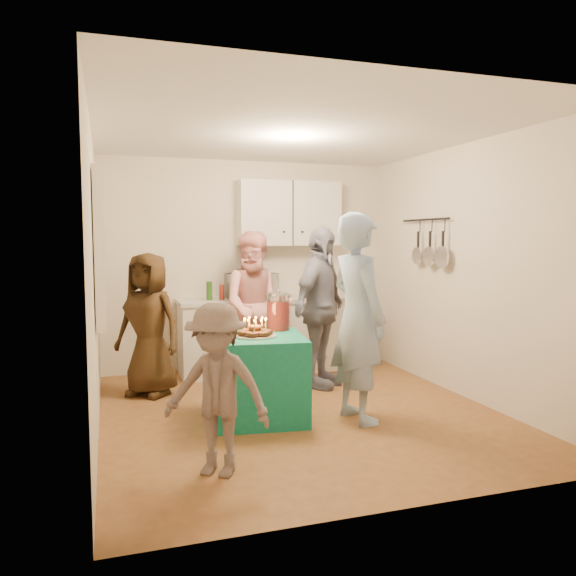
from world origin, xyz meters
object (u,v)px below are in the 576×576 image
object	(u,v)px
counter	(270,336)
microwave	(251,286)
woman_back_center	(257,306)
party_table	(256,377)
woman_back_left	(149,324)
man_birthday	(358,317)
punch_jar	(278,312)
child_near_left	(217,390)
woman_back_right	(320,307)

from	to	relation	value
counter	microwave	xyz separation A→B (m)	(-0.23, 0.00, 0.63)
woman_back_center	party_table	bearing A→B (deg)	-91.68
party_table	woman_back_left	world-z (taller)	woman_back_left
man_birthday	woman_back_left	world-z (taller)	man_birthday
woman_back_center	punch_jar	bearing A→B (deg)	-80.63
child_near_left	punch_jar	bearing A→B (deg)	92.88
man_birthday	child_near_left	world-z (taller)	man_birthday
man_birthday	punch_jar	bearing A→B (deg)	36.09
child_near_left	woman_back_center	bearing A→B (deg)	104.14
punch_jar	woman_back_right	bearing A→B (deg)	41.96
microwave	woman_back_center	size ratio (longest dim) A/B	0.32
party_table	child_near_left	distance (m)	1.27
woman_back_right	counter	bearing A→B (deg)	66.43
counter	microwave	distance (m)	0.68
counter	microwave	size ratio (longest dim) A/B	3.96
punch_jar	child_near_left	size ratio (longest dim) A/B	0.28
counter	woman_back_right	distance (m)	1.05
counter	woman_back_left	bearing A→B (deg)	-156.71
microwave	woman_back_right	size ratio (longest dim) A/B	0.31
party_table	man_birthday	xyz separation A→B (m)	(0.86, -0.33, 0.55)
man_birthday	child_near_left	size ratio (longest dim) A/B	1.56
counter	woman_back_center	distance (m)	0.64
party_table	woman_back_right	xyz separation A→B (m)	(0.95, 0.85, 0.50)
woman_back_center	child_near_left	distance (m)	2.65
party_table	woman_back_center	bearing A→B (deg)	74.76
party_table	counter	bearing A→B (deg)	70.04
counter	woman_back_left	size ratio (longest dim) A/B	1.47
woman_back_left	counter	bearing A→B (deg)	61.95
microwave	woman_back_center	bearing A→B (deg)	-104.88
counter	punch_jar	bearing A→B (deg)	-103.03
microwave	punch_jar	distance (m)	1.49
woman_back_left	woman_back_right	world-z (taller)	woman_back_right
counter	woman_back_center	world-z (taller)	woman_back_center
woman_back_center	woman_back_left	bearing A→B (deg)	-154.65
man_birthday	child_near_left	xyz separation A→B (m)	(-1.43, -0.79, -0.33)
punch_jar	child_near_left	world-z (taller)	child_near_left
counter	woman_back_right	bearing A→B (deg)	-70.18
microwave	woman_back_center	xyz separation A→B (m)	(-0.03, -0.39, -0.20)
woman_back_right	party_table	bearing A→B (deg)	178.37
woman_back_left	woman_back_right	xyz separation A→B (m)	(1.82, -0.24, 0.14)
punch_jar	man_birthday	world-z (taller)	man_birthday
party_table	man_birthday	world-z (taller)	man_birthday
counter	woman_back_center	xyz separation A→B (m)	(-0.26, -0.39, 0.43)
microwave	counter	bearing A→B (deg)	-10.70
microwave	punch_jar	bearing A→B (deg)	-104.89
microwave	man_birthday	size ratio (longest dim) A/B	0.30
microwave	man_birthday	distance (m)	2.12
woman_back_right	woman_back_center	bearing A→B (deg)	95.97
counter	punch_jar	xyz separation A→B (m)	(-0.34, -1.48, 0.50)
punch_jar	counter	bearing A→B (deg)	76.97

